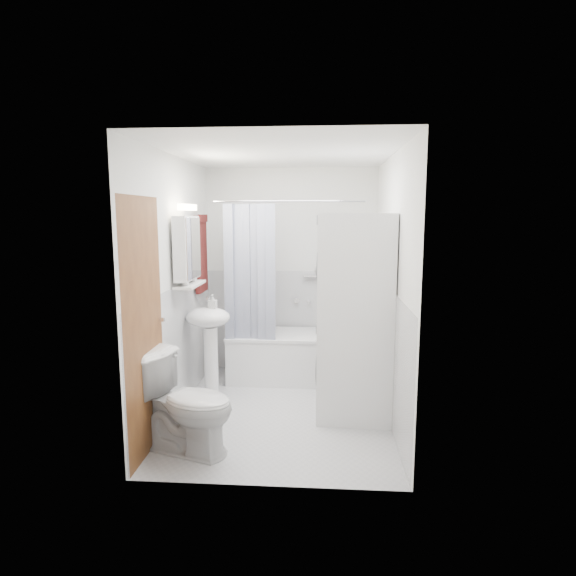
# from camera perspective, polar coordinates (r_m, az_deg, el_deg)

# --- Properties ---
(floor) EXTENTS (2.60, 2.60, 0.00)m
(floor) POSITION_cam_1_polar(r_m,az_deg,el_deg) (4.76, -0.72, -14.34)
(floor) COLOR silver
(floor) RESTS_ON ground
(room_walls) EXTENTS (2.60, 2.60, 2.60)m
(room_walls) POSITION_cam_1_polar(r_m,az_deg,el_deg) (4.40, -0.75, 3.80)
(room_walls) COLOR white
(room_walls) RESTS_ON ground
(wainscot) EXTENTS (1.98, 2.58, 2.58)m
(wainscot) POSITION_cam_1_polar(r_m,az_deg,el_deg) (4.84, -0.44, -6.42)
(wainscot) COLOR white
(wainscot) RESTS_ON ground
(door) EXTENTS (0.05, 2.00, 2.00)m
(door) POSITION_cam_1_polar(r_m,az_deg,el_deg) (4.13, -14.68, -3.64)
(door) COLOR brown
(door) RESTS_ON ground
(bathtub) EXTENTS (1.39, 0.66, 0.53)m
(bathtub) POSITION_cam_1_polar(r_m,az_deg,el_deg) (5.52, 0.27, -7.82)
(bathtub) COLOR white
(bathtub) RESTS_ON ground
(tub_spout) EXTENTS (0.04, 0.12, 0.04)m
(tub_spout) POSITION_cam_1_polar(r_m,az_deg,el_deg) (5.71, 2.50, -1.51)
(tub_spout) COLOR silver
(tub_spout) RESTS_ON room_walls
(curtain_rod) EXTENTS (1.57, 0.02, 0.02)m
(curtain_rod) POSITION_cam_1_polar(r_m,az_deg,el_deg) (5.03, 0.08, 10.26)
(curtain_rod) COLOR silver
(curtain_rod) RESTS_ON room_walls
(shower_curtain) EXTENTS (0.55, 0.02, 1.45)m
(shower_curtain) POSITION_cam_1_polar(r_m,az_deg,el_deg) (5.11, -4.53, 1.78)
(shower_curtain) COLOR #151F49
(shower_curtain) RESTS_ON curtain_rod
(sink) EXTENTS (0.44, 0.37, 1.04)m
(sink) POSITION_cam_1_polar(r_m,az_deg,el_deg) (4.89, -9.35, -5.13)
(sink) COLOR white
(sink) RESTS_ON ground
(medicine_cabinet) EXTENTS (0.13, 0.50, 0.71)m
(medicine_cabinet) POSITION_cam_1_polar(r_m,az_deg,el_deg) (4.65, -11.86, 4.85)
(medicine_cabinet) COLOR white
(medicine_cabinet) RESTS_ON room_walls
(shelf) EXTENTS (0.18, 0.54, 0.02)m
(shelf) POSITION_cam_1_polar(r_m,az_deg,el_deg) (4.69, -11.55, 0.39)
(shelf) COLOR silver
(shelf) RESTS_ON room_walls
(shower_caddy) EXTENTS (0.22, 0.06, 0.02)m
(shower_caddy) POSITION_cam_1_polar(r_m,az_deg,el_deg) (5.65, 3.02, 1.43)
(shower_caddy) COLOR silver
(shower_caddy) RESTS_ON room_walls
(towel) EXTENTS (0.07, 0.35, 0.85)m
(towel) POSITION_cam_1_polar(r_m,az_deg,el_deg) (5.30, -10.26, 4.19)
(towel) COLOR #4D1913
(towel) RESTS_ON room_walls
(washer_dryer) EXTENTS (0.71, 0.70, 1.87)m
(washer_dryer) POSITION_cam_1_polar(r_m,az_deg,el_deg) (4.45, 7.97, -3.38)
(washer_dryer) COLOR white
(washer_dryer) RESTS_ON ground
(toilet) EXTENTS (0.90, 0.68, 0.78)m
(toilet) POSITION_cam_1_polar(r_m,az_deg,el_deg) (3.96, -11.94, -13.28)
(toilet) COLOR white
(toilet) RESTS_ON ground
(soap_pump) EXTENTS (0.08, 0.17, 0.08)m
(soap_pump) POSITION_cam_1_polar(r_m,az_deg,el_deg) (4.83, -8.93, -2.31)
(soap_pump) COLOR gray
(soap_pump) RESTS_ON sink
(shelf_bottle) EXTENTS (0.07, 0.18, 0.07)m
(shelf_bottle) POSITION_cam_1_polar(r_m,az_deg,el_deg) (4.54, -12.07, 0.72)
(shelf_bottle) COLOR gray
(shelf_bottle) RESTS_ON shelf
(shelf_cup) EXTENTS (0.10, 0.09, 0.10)m
(shelf_cup) POSITION_cam_1_polar(r_m,az_deg,el_deg) (4.79, -11.19, 1.34)
(shelf_cup) COLOR gray
(shelf_cup) RESTS_ON shelf
(shampoo_a) EXTENTS (0.13, 0.17, 0.13)m
(shampoo_a) POSITION_cam_1_polar(r_m,az_deg,el_deg) (5.64, 3.86, 2.19)
(shampoo_a) COLOR gray
(shampoo_a) RESTS_ON shower_caddy
(shampoo_b) EXTENTS (0.08, 0.21, 0.08)m
(shampoo_b) POSITION_cam_1_polar(r_m,az_deg,el_deg) (5.65, 5.07, 1.92)
(shampoo_b) COLOR #234E8E
(shampoo_b) RESTS_ON shower_caddy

